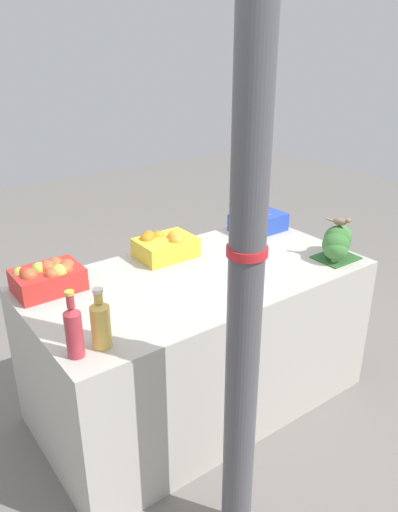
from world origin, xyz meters
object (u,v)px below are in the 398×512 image
at_px(support_pole, 246,283).
at_px(carrot_crate, 258,221).
at_px(broccoli_pile, 337,243).
at_px(orange_crate, 166,245).
at_px(juice_bottle_golden, 101,323).
at_px(juice_bottle_ruby, 74,330).
at_px(apple_crate, 48,276).
at_px(sparrow_bird, 341,222).

bearing_deg(support_pole, carrot_crate, 45.43).
bearing_deg(broccoli_pile, orange_crate, 141.97).
relative_size(support_pole, juice_bottle_golden, 9.25).
bearing_deg(support_pole, juice_bottle_ruby, 132.86).
xyz_separation_m(apple_crate, juice_bottle_golden, (-0.01, -0.57, 0.03)).
relative_size(juice_bottle_ruby, sparrow_bird, 2.20).
height_order(juice_bottle_ruby, juice_bottle_golden, juice_bottle_ruby).
bearing_deg(juice_bottle_golden, carrot_crate, 23.41).
distance_m(orange_crate, sparrow_bird, 0.93).
distance_m(support_pole, carrot_crate, 1.48).
height_order(carrot_crate, broccoli_pile, broccoli_pile).
relative_size(carrot_crate, broccoli_pile, 1.23).
bearing_deg(juice_bottle_ruby, orange_crate, 36.71).
relative_size(apple_crate, juice_bottle_golden, 1.24).
distance_m(apple_crate, carrot_crate, 1.32).
height_order(support_pole, juice_bottle_golden, support_pole).
distance_m(broccoli_pile, juice_bottle_golden, 1.38).
bearing_deg(juice_bottle_golden, juice_bottle_ruby, 180.00).
bearing_deg(support_pole, juice_bottle_golden, 124.69).
bearing_deg(apple_crate, support_pole, -73.39).
xyz_separation_m(broccoli_pile, juice_bottle_ruby, (-1.49, -0.01, 0.02)).
xyz_separation_m(apple_crate, sparrow_bird, (1.39, -0.56, 0.14)).
relative_size(apple_crate, sparrow_bird, 2.48).
height_order(carrot_crate, sparrow_bird, sparrow_bird).
bearing_deg(orange_crate, carrot_crate, 0.23).
height_order(orange_crate, broccoli_pile, broccoli_pile).
relative_size(orange_crate, carrot_crate, 1.00).
xyz_separation_m(apple_crate, broccoli_pile, (1.37, -0.56, 0.02)).
bearing_deg(juice_bottle_ruby, broccoli_pile, 0.44).
height_order(support_pole, apple_crate, support_pole).
distance_m(support_pole, broccoli_pile, 1.20).
distance_m(apple_crate, juice_bottle_golden, 0.57).
relative_size(broccoli_pile, juice_bottle_golden, 1.01).
bearing_deg(sparrow_bird, apple_crate, -141.36).
bearing_deg(juice_bottle_ruby, apple_crate, 78.46).
bearing_deg(carrot_crate, orange_crate, -179.77).
bearing_deg(apple_crate, sparrow_bird, -21.91).
height_order(apple_crate, broccoli_pile, broccoli_pile).
bearing_deg(sparrow_bird, juice_bottle_golden, -118.90).
distance_m(broccoli_pile, sparrow_bird, 0.12).
distance_m(carrot_crate, juice_bottle_golden, 1.45).
xyz_separation_m(broccoli_pile, juice_bottle_golden, (-1.38, -0.01, 0.01)).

